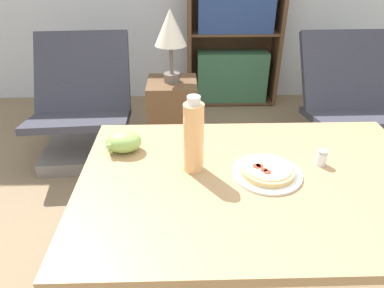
{
  "coord_description": "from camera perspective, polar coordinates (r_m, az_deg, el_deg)",
  "views": [
    {
      "loc": [
        -0.29,
        -0.9,
        1.46
      ],
      "look_at": [
        -0.26,
        0.23,
        0.78
      ],
      "focal_mm": 32.0,
      "sensor_mm": 36.0,
      "label": 1
    }
  ],
  "objects": [
    {
      "name": "dining_table",
      "position": [
        1.32,
        10.54,
        -8.76
      ],
      "size": [
        1.29,
        0.86,
        0.72
      ],
      "color": "tan",
      "rests_on": "ground_plane"
    },
    {
      "name": "salt_shaker",
      "position": [
        1.38,
        20.8,
        -2.14
      ],
      "size": [
        0.04,
        0.04,
        0.06
      ],
      "color": "white",
      "rests_on": "dining_table"
    },
    {
      "name": "potted_plant_floor",
      "position": [
        3.69,
        26.15,
        10.2
      ],
      "size": [
        0.43,
        0.37,
        0.65
      ],
      "color": "#8E5B42",
      "rests_on": "ground_plane"
    },
    {
      "name": "grape_bunch",
      "position": [
        1.4,
        -11.42,
        0.36
      ],
      "size": [
        0.14,
        0.11,
        0.09
      ],
      "color": "#93BC5B",
      "rests_on": "dining_table"
    },
    {
      "name": "table_lamp",
      "position": [
        2.3,
        -3.63,
        18.28
      ],
      "size": [
        0.21,
        0.21,
        0.47
      ],
      "color": "#665B51",
      "rests_on": "side_table"
    },
    {
      "name": "drink_bottle",
      "position": [
        1.21,
        0.27,
        1.2
      ],
      "size": [
        0.07,
        0.07,
        0.29
      ],
      "color": "#EFB270",
      "rests_on": "dining_table"
    },
    {
      "name": "lounge_chair_near",
      "position": [
        2.73,
        -17.41,
        3.74
      ],
      "size": [
        0.74,
        0.8,
        0.88
      ],
      "rotation": [
        0.0,
        0.0,
        0.07
      ],
      "color": "slate",
      "rests_on": "ground_plane"
    },
    {
      "name": "pizza_on_plate",
      "position": [
        1.27,
        12.4,
        -4.45
      ],
      "size": [
        0.25,
        0.25,
        0.04
      ],
      "color": "white",
      "rests_on": "dining_table"
    },
    {
      "name": "side_table",
      "position": [
        2.52,
        -3.15,
        3.62
      ],
      "size": [
        0.34,
        0.34,
        0.63
      ],
      "color": "brown",
      "rests_on": "ground_plane"
    },
    {
      "name": "bookshelf",
      "position": [
        3.48,
        6.97,
        16.98
      ],
      "size": [
        0.9,
        0.3,
        1.42
      ],
      "color": "brown",
      "rests_on": "ground_plane"
    },
    {
      "name": "lounge_chair_far",
      "position": [
        2.9,
        24.57,
        3.9
      ],
      "size": [
        0.72,
        0.78,
        0.88
      ],
      "rotation": [
        0.0,
        0.0,
        0.03
      ],
      "color": "slate",
      "rests_on": "ground_plane"
    }
  ]
}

